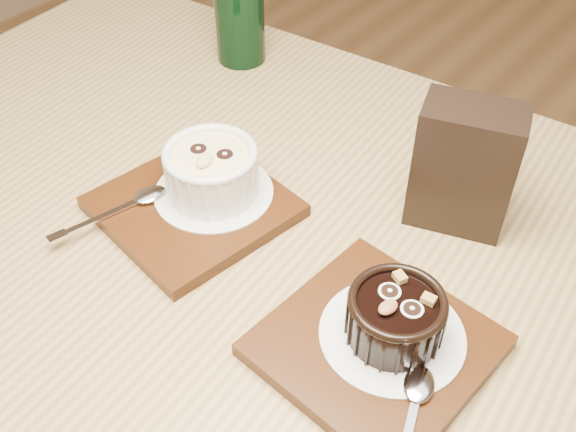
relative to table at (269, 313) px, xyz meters
The scene contains 10 objects.
table is the anchor object (origin of this frame).
tray_left 0.14m from the table, behind, with size 0.18×0.18×0.01m, color #44200B.
doily_left 0.15m from the table, 164.42° to the left, with size 0.13×0.13×0.00m, color white.
ramekin_white 0.17m from the table, 164.45° to the left, with size 0.10×0.10×0.06m.
spoon_left 0.20m from the table, 160.60° to the right, with size 0.03×0.13×0.01m, color silver, non-canonical shape.
tray_right 0.18m from the table, 10.14° to the right, with size 0.18×0.18×0.01m, color #44200B.
doily_right 0.19m from the table, ahead, with size 0.13×0.13×0.00m, color white.
ramekin_dark 0.21m from the table, ahead, with size 0.09×0.09×0.05m.
spoon_right 0.25m from the table, 19.83° to the right, with size 0.03×0.13×0.01m, color silver, non-canonical shape.
condiment_stand 0.26m from the table, 55.55° to the left, with size 0.10×0.06×0.14m, color black.
Camera 1 is at (0.38, -0.43, 1.25)m, focal length 42.00 mm.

